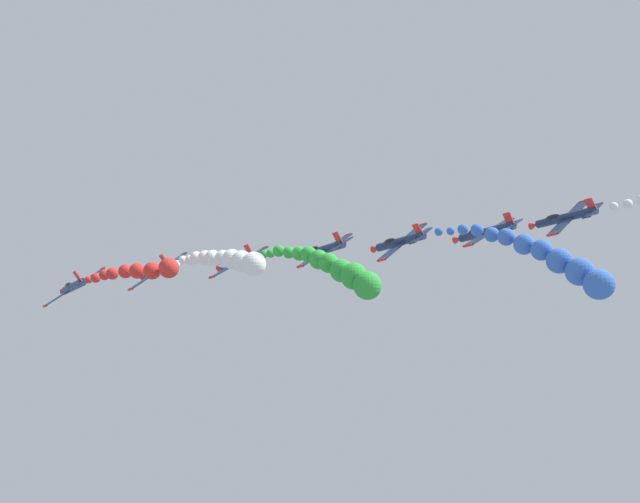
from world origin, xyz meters
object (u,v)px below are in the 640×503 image
(airplane_right_inner, at_px, (237,262))
(airplane_trailing, at_px, (485,232))
(airplane_high_slot, at_px, (565,218))
(airplane_lead, at_px, (73,286))
(airplane_left_inner, at_px, (156,271))
(airplane_right_outer, at_px, (399,242))
(airplane_left_outer, at_px, (322,250))

(airplane_right_inner, distance_m, airplane_trailing, 33.23)
(airplane_trailing, xyz_separation_m, airplane_high_slot, (9.27, -5.46, 2.13))
(airplane_lead, bearing_deg, airplane_high_slot, -38.11)
(airplane_lead, xyz_separation_m, airplane_left_inner, (9.11, -6.85, 2.06))
(airplane_high_slot, bearing_deg, airplane_left_inner, 141.65)
(airplane_right_outer, bearing_deg, airplane_high_slot, -35.42)
(airplane_trailing, bearing_deg, airplane_right_outer, 139.85)
(airplane_left_inner, bearing_deg, airplane_high_slot, -38.35)
(airplane_right_inner, relative_size, airplane_left_outer, 1.00)
(airplane_right_outer, relative_size, airplane_trailing, 1.00)
(airplane_lead, xyz_separation_m, airplane_right_outer, (34.29, -28.19, 5.29))
(airplane_trailing, relative_size, airplane_high_slot, 1.00)
(airplane_left_inner, height_order, airplane_right_inner, airplane_right_inner)
(airplane_left_inner, xyz_separation_m, airplane_left_outer, (16.90, -15.42, 2.18))
(airplane_high_slot, bearing_deg, airplane_right_inner, 141.78)
(airplane_left_inner, bearing_deg, airplane_right_inner, -38.85)
(airplane_right_inner, relative_size, airplane_trailing, 1.00)
(airplane_right_inner, distance_m, airplane_high_slot, 44.03)
(airplane_left_inner, xyz_separation_m, airplane_high_slot, (43.00, -34.02, 6.38))
(airplane_left_inner, xyz_separation_m, airplane_right_inner, (8.66, -6.98, 1.06))
(airplane_lead, distance_m, airplane_left_inner, 11.58)
(airplane_lead, height_order, airplane_left_inner, airplane_left_inner)
(airplane_right_inner, bearing_deg, airplane_high_slot, -38.22)
(airplane_trailing, distance_m, airplane_high_slot, 10.97)
(airplane_left_inner, bearing_deg, airplane_right_outer, -40.28)
(airplane_lead, distance_m, airplane_right_outer, 44.70)
(airplane_left_outer, xyz_separation_m, airplane_trailing, (16.84, -13.14, 2.08))
(airplane_lead, xyz_separation_m, airplane_high_slot, (52.11, -40.87, 8.45))
(airplane_lead, relative_size, airplane_trailing, 1.00)
(airplane_trailing, bearing_deg, airplane_right_inner, 139.28)
(airplane_lead, relative_size, airplane_right_outer, 1.00)
(airplane_right_inner, bearing_deg, airplane_left_outer, -45.71)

